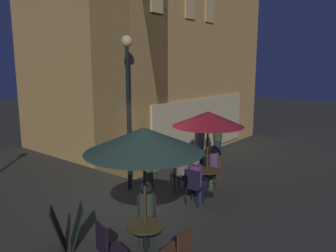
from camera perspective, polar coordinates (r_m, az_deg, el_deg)
The scene contains 21 objects.
ground_plane at distance 9.23m, azimuth -6.90°, elevation -12.62°, with size 60.00×60.00×0.00m, color #35352E.
cafe_building at distance 13.63m, azimuth -3.79°, elevation 12.07°, with size 8.83×7.00×8.02m.
street_lamp_near_corner at distance 9.44m, azimuth -6.89°, elevation 6.76°, with size 0.32×0.32×4.39m.
menu_sandwich_board at distance 7.19m, azimuth -16.77°, elevation -16.25°, with size 0.82×0.80×0.83m.
cafe_table_0 at distance 9.42m, azimuth 6.64°, elevation -8.68°, with size 0.70×0.70×0.75m.
cafe_table_1 at distance 6.50m, azimuth -3.88°, elevation -18.05°, with size 0.70×0.70×0.71m.
patio_umbrella_0 at distance 9.02m, azimuth 6.85°, elevation 1.14°, with size 1.93×1.93×2.38m.
patio_umbrella_1 at distance 5.86m, azimuth -4.10°, elevation -2.48°, with size 2.12×2.12×2.53m.
cafe_chair_0 at distance 9.63m, azimuth 1.90°, elevation -7.75°, with size 0.52×0.52×1.00m.
cafe_chair_1 at distance 8.71m, azimuth 4.38°, elevation -9.83°, with size 0.47×0.47×0.98m.
cafe_chair_2 at distance 10.23m, azimuth 7.85°, elevation -7.01°, with size 0.50×0.50×0.91m.
cafe_chair_3 at distance 7.24m, azimuth -3.65°, elevation -14.59°, with size 0.57×0.57×0.90m.
cafe_chair_4 at distance 6.14m, azimuth -10.40°, elevation -19.35°, with size 0.50×0.50×0.96m.
cafe_chair_5 at distance 6.09m, azimuth 1.99°, elevation -19.95°, with size 0.40×0.40×0.85m.
patron_seated_0 at distance 9.55m, azimuth 2.73°, elevation -7.22°, with size 0.46×0.55×1.25m.
patron_seated_1 at distance 8.79m, azimuth 4.83°, elevation -8.78°, with size 0.54×0.39×1.26m.
patron_seated_2 at distance 10.05m, azimuth 7.69°, elevation -6.40°, with size 0.51×0.41×1.25m.
patron_seated_3 at distance 7.04m, azimuth -3.70°, elevation -13.83°, with size 0.53×0.51×1.25m.
patron_standing_4 at distance 12.05m, azimuth 8.43°, elevation -2.66°, with size 0.32×0.32×1.77m.
patron_standing_5 at distance 11.27m, azimuth 5.37°, elevation -3.59°, with size 0.34×0.34×1.75m.
patron_standing_6 at distance 9.97m, azimuth -3.42°, elevation -5.33°, with size 0.35×0.35×1.79m.
Camera 1 is at (-5.90, -6.13, 3.60)m, focal length 35.75 mm.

